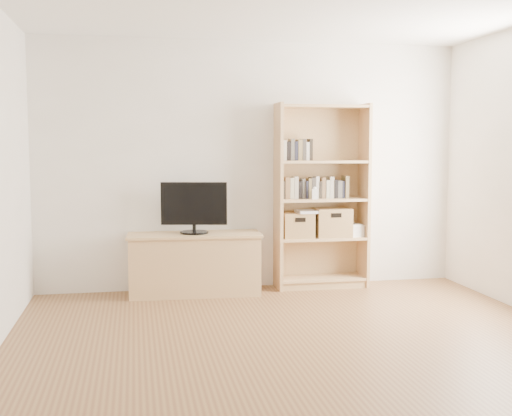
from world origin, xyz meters
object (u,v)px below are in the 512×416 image
object	(u,v)px
bookshelf	(322,196)
basket_right	(332,222)
television	(194,208)
baby_monitor	(315,194)
basket_left	(298,225)
tv_stand	(195,265)
laptop	(313,211)

from	to	relation	value
bookshelf	basket_right	size ratio (longest dim) A/B	5.28
television	baby_monitor	size ratio (longest dim) A/B	6.24
bookshelf	baby_monitor	distance (m)	0.16
bookshelf	television	size ratio (longest dim) A/B	2.93
basket_left	basket_right	xyz separation A→B (m)	(0.38, -0.00, 0.02)
tv_stand	laptop	distance (m)	1.37
tv_stand	baby_monitor	xyz separation A→B (m)	(1.25, -0.04, 0.71)
tv_stand	television	distance (m)	0.59
basket_left	tv_stand	bearing A→B (deg)	-173.46
television	baby_monitor	world-z (taller)	television
television	basket_left	world-z (taller)	television
bookshelf	basket_left	distance (m)	0.40
baby_monitor	basket_left	xyz separation A→B (m)	(-0.15, 0.10, -0.33)
tv_stand	basket_left	xyz separation A→B (m)	(1.10, 0.07, 0.37)
bookshelf	basket_left	bearing A→B (deg)	-178.81
television	basket_left	size ratio (longest dim) A/B	2.09
basket_right	bookshelf	bearing A→B (deg)	179.39
bookshelf	basket_right	bearing A→B (deg)	-2.60
baby_monitor	basket_right	distance (m)	0.40
basket_left	television	bearing A→B (deg)	-173.46
bookshelf	laptop	size ratio (longest dim) A/B	5.47
bookshelf	laptop	world-z (taller)	bookshelf
bookshelf	baby_monitor	xyz separation A→B (m)	(-0.11, -0.11, 0.03)
basket_right	laptop	world-z (taller)	basket_right
tv_stand	laptop	world-z (taller)	laptop
basket_right	laptop	xyz separation A→B (m)	(-0.22, -0.02, 0.12)
television	basket_left	xyz separation A→B (m)	(1.10, 0.07, -0.21)
television	baby_monitor	xyz separation A→B (m)	(1.25, -0.04, 0.12)
bookshelf	basket_right	distance (m)	0.31
bookshelf	basket_left	world-z (taller)	bookshelf
bookshelf	television	world-z (taller)	bookshelf
tv_stand	television	xyz separation A→B (m)	(-0.00, 0.00, 0.59)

